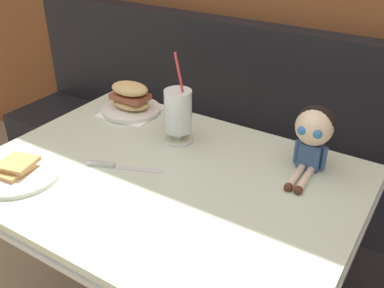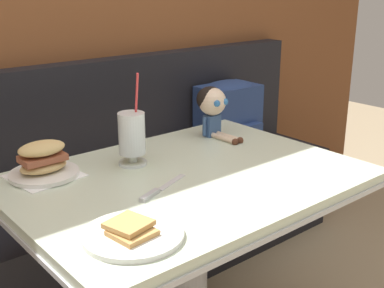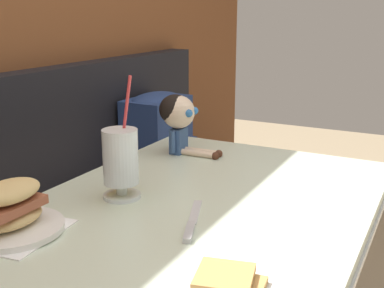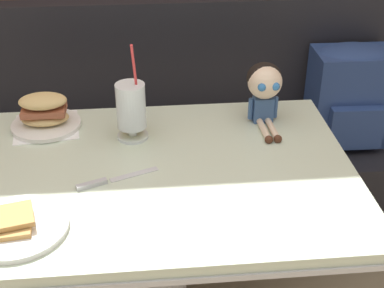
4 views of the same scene
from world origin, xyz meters
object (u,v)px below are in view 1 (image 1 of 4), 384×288
seated_doll (314,130)px  toast_plate (18,172)px  milkshake_glass (178,114)px  sandwich_plate (131,100)px  butter_knife (112,166)px

seated_doll → toast_plate: bearing=-145.1°
milkshake_glass → sandwich_plate: bearing=161.7°
milkshake_glass → butter_knife: 0.27m
butter_knife → seated_doll: bearing=31.8°
toast_plate → butter_knife: 0.27m
sandwich_plate → seated_doll: 0.70m
milkshake_glass → sandwich_plate: milkshake_glass is taller
milkshake_glass → toast_plate: bearing=-123.7°
sandwich_plate → seated_doll: seated_doll is taller
sandwich_plate → milkshake_glass: bearing=-18.3°
toast_plate → seated_doll: bearing=34.9°
butter_knife → seated_doll: seated_doll is taller
sandwich_plate → seated_doll: bearing=-1.8°
milkshake_glass → butter_knife: size_ratio=1.39×
seated_doll → sandwich_plate: bearing=178.2°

